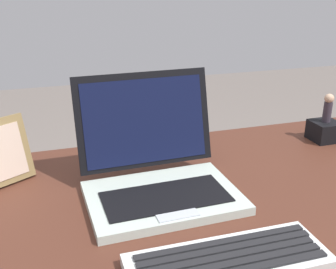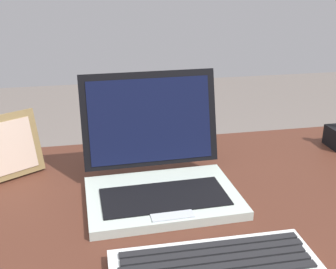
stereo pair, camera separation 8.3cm
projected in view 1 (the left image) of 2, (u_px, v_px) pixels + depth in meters
desk at (188, 253)px, 0.89m from camera, size 1.38×0.76×0.74m
laptop_front at (157, 172)px, 0.89m from camera, size 0.32×0.28×0.24m
external_keyboard at (228, 262)px, 0.67m from camera, size 0.33×0.12×0.03m
figurine_stand at (324, 131)px, 1.18m from camera, size 0.08×0.08×0.06m
figurine at (328, 107)px, 1.15m from camera, size 0.03×0.03×0.08m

